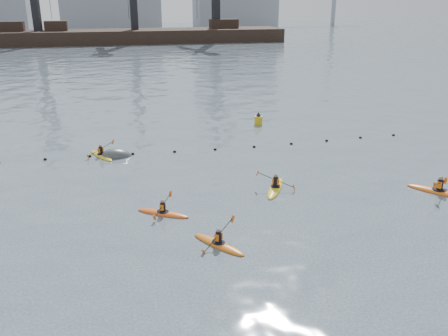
{
  "coord_description": "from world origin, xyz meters",
  "views": [
    {
      "loc": [
        -5.92,
        -10.4,
        10.73
      ],
      "look_at": [
        -0.99,
        10.83,
        2.8
      ],
      "focal_mm": 38.0,
      "sensor_mm": 36.0,
      "label": 1
    }
  ],
  "objects_px": {
    "kayaker_5": "(101,155)",
    "kayaker_2": "(163,213)",
    "kayaker_3": "(275,187)",
    "nav_buoy": "(258,120)",
    "mooring_buoy": "(118,156)",
    "kayaker_4": "(439,191)",
    "kayaker_0": "(219,243)"
  },
  "relations": [
    {
      "from": "kayaker_2",
      "to": "kayaker_3",
      "type": "bearing_deg",
      "value": -41.48
    },
    {
      "from": "kayaker_2",
      "to": "mooring_buoy",
      "type": "relative_size",
      "value": 1.28
    },
    {
      "from": "kayaker_3",
      "to": "nav_buoy",
      "type": "bearing_deg",
      "value": 106.32
    },
    {
      "from": "mooring_buoy",
      "to": "kayaker_3",
      "type": "bearing_deg",
      "value": -42.84
    },
    {
      "from": "kayaker_2",
      "to": "kayaker_5",
      "type": "bearing_deg",
      "value": 50.04
    },
    {
      "from": "kayaker_0",
      "to": "nav_buoy",
      "type": "xyz_separation_m",
      "value": [
        8.12,
        20.39,
        0.29
      ]
    },
    {
      "from": "kayaker_4",
      "to": "kayaker_0",
      "type": "bearing_deg",
      "value": -25.5
    },
    {
      "from": "kayaker_3",
      "to": "mooring_buoy",
      "type": "height_order",
      "value": "kayaker_3"
    },
    {
      "from": "kayaker_2",
      "to": "kayaker_3",
      "type": "xyz_separation_m",
      "value": [
        6.83,
        1.92,
        0.01
      ]
    },
    {
      "from": "kayaker_0",
      "to": "kayaker_2",
      "type": "xyz_separation_m",
      "value": [
        -2.12,
        3.87,
        -0.0
      ]
    },
    {
      "from": "kayaker_2",
      "to": "kayaker_3",
      "type": "height_order",
      "value": "kayaker_3"
    },
    {
      "from": "kayaker_3",
      "to": "nav_buoy",
      "type": "distance_m",
      "value": 15.0
    },
    {
      "from": "kayaker_0",
      "to": "kayaker_5",
      "type": "distance_m",
      "value": 15.36
    },
    {
      "from": "kayaker_3",
      "to": "kayaker_5",
      "type": "xyz_separation_m",
      "value": [
        -10.09,
        8.61,
        -0.01
      ]
    },
    {
      "from": "mooring_buoy",
      "to": "kayaker_2",
      "type": "bearing_deg",
      "value": -78.27
    },
    {
      "from": "kayaker_5",
      "to": "mooring_buoy",
      "type": "bearing_deg",
      "value": -42.04
    },
    {
      "from": "kayaker_2",
      "to": "kayaker_4",
      "type": "xyz_separation_m",
      "value": [
        15.87,
        -0.78,
        0.02
      ]
    },
    {
      "from": "kayaker_4",
      "to": "nav_buoy",
      "type": "bearing_deg",
      "value": -110.16
    },
    {
      "from": "kayaker_2",
      "to": "nav_buoy",
      "type": "relative_size",
      "value": 2.2
    },
    {
      "from": "kayaker_0",
      "to": "kayaker_3",
      "type": "distance_m",
      "value": 7.46
    },
    {
      "from": "kayaker_0",
      "to": "kayaker_5",
      "type": "relative_size",
      "value": 0.93
    },
    {
      "from": "kayaker_4",
      "to": "kayaker_5",
      "type": "bearing_deg",
      "value": -68.76
    },
    {
      "from": "kayaker_5",
      "to": "kayaker_2",
      "type": "bearing_deg",
      "value": -99.72
    },
    {
      "from": "kayaker_2",
      "to": "mooring_buoy",
      "type": "height_order",
      "value": "kayaker_2"
    },
    {
      "from": "kayaker_0",
      "to": "kayaker_3",
      "type": "relative_size",
      "value": 0.87
    },
    {
      "from": "kayaker_4",
      "to": "mooring_buoy",
      "type": "height_order",
      "value": "kayaker_4"
    },
    {
      "from": "mooring_buoy",
      "to": "kayaker_0",
      "type": "bearing_deg",
      "value": -73.26
    },
    {
      "from": "kayaker_4",
      "to": "nav_buoy",
      "type": "xyz_separation_m",
      "value": [
        -5.63,
        17.3,
        0.27
      ]
    },
    {
      "from": "kayaker_5",
      "to": "nav_buoy",
      "type": "height_order",
      "value": "nav_buoy"
    },
    {
      "from": "kayaker_0",
      "to": "kayaker_2",
      "type": "height_order",
      "value": "kayaker_0"
    },
    {
      "from": "kayaker_5",
      "to": "nav_buoy",
      "type": "distance_m",
      "value": 14.77
    },
    {
      "from": "kayaker_0",
      "to": "nav_buoy",
      "type": "distance_m",
      "value": 21.95
    }
  ]
}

